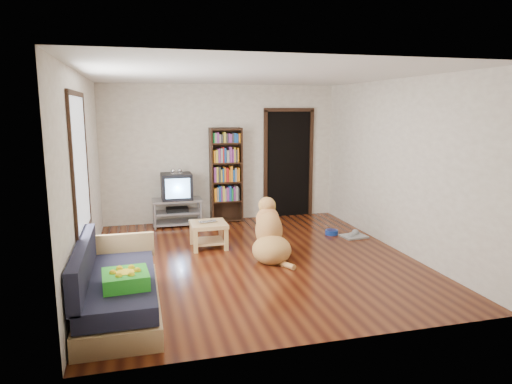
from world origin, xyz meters
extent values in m
plane|color=#57250F|center=(0.00, 0.00, 0.00)|extent=(5.00, 5.00, 0.00)
plane|color=white|center=(0.00, 0.00, 2.60)|extent=(5.00, 5.00, 0.00)
plane|color=silver|center=(0.00, 2.50, 1.30)|extent=(4.50, 0.00, 4.50)
plane|color=silver|center=(0.00, -2.50, 1.30)|extent=(4.50, 0.00, 4.50)
plane|color=silver|center=(-2.25, 0.00, 1.30)|extent=(0.00, 5.00, 5.00)
plane|color=silver|center=(2.25, 0.00, 1.30)|extent=(0.00, 5.00, 5.00)
cube|color=green|center=(-1.75, -1.68, 0.49)|extent=(0.47, 0.47, 0.15)
imported|color=silver|center=(-0.55, 0.70, 0.41)|extent=(0.32, 0.24, 0.02)
cylinder|color=navy|center=(1.63, 0.92, 0.04)|extent=(0.22, 0.22, 0.08)
cube|color=#A8A8A8|center=(1.93, 0.67, 0.01)|extent=(0.43, 0.36, 0.03)
cube|color=white|center=(-2.23, -0.50, 1.50)|extent=(0.02, 1.30, 1.60)
cube|color=black|center=(-2.23, -0.50, 2.32)|extent=(0.03, 1.42, 0.06)
cube|color=black|center=(-2.23, -0.50, 0.68)|extent=(0.03, 1.42, 0.06)
cube|color=black|center=(-2.23, -1.20, 1.50)|extent=(0.03, 0.06, 1.70)
cube|color=black|center=(-2.23, 0.20, 1.50)|extent=(0.03, 0.06, 1.70)
cube|color=black|center=(1.35, 2.48, 1.05)|extent=(0.90, 0.02, 2.10)
cube|color=black|center=(0.87, 2.47, 1.05)|extent=(0.07, 0.05, 2.14)
cube|color=black|center=(1.83, 2.47, 1.05)|extent=(0.07, 0.05, 2.14)
cube|color=black|center=(1.35, 2.47, 2.13)|extent=(1.03, 0.05, 0.07)
cube|color=#99999E|center=(-0.90, 2.25, 0.48)|extent=(0.90, 0.45, 0.04)
cube|color=#99999E|center=(-0.90, 2.25, 0.25)|extent=(0.86, 0.42, 0.03)
cube|color=#99999E|center=(-0.90, 2.25, 0.06)|extent=(0.90, 0.45, 0.04)
cylinder|color=#99999E|center=(-1.32, 2.05, 0.25)|extent=(0.04, 0.04, 0.50)
cylinder|color=#99999E|center=(-0.48, 2.05, 0.25)|extent=(0.04, 0.04, 0.50)
cylinder|color=#99999E|center=(-1.32, 2.45, 0.25)|extent=(0.04, 0.04, 0.50)
cylinder|color=#99999E|center=(-0.48, 2.45, 0.25)|extent=(0.04, 0.04, 0.50)
cube|color=black|center=(-0.90, 2.25, 0.30)|extent=(0.40, 0.30, 0.07)
cube|color=black|center=(-0.90, 2.25, 0.74)|extent=(0.55, 0.48, 0.48)
cube|color=black|center=(-0.90, 2.45, 0.74)|extent=(0.40, 0.14, 0.36)
cube|color=#8CBFF2|center=(-0.90, 2.00, 0.74)|extent=(0.44, 0.02, 0.36)
cube|color=silver|center=(-0.90, 2.20, 0.99)|extent=(0.20, 0.07, 0.02)
sphere|color=silver|center=(-0.96, 2.20, 1.04)|extent=(0.09, 0.09, 0.09)
sphere|color=silver|center=(-0.84, 2.20, 1.04)|extent=(0.09, 0.09, 0.09)
cube|color=black|center=(-0.23, 2.34, 0.90)|extent=(0.03, 0.30, 1.80)
cube|color=black|center=(0.34, 2.34, 0.90)|extent=(0.03, 0.30, 1.80)
cube|color=black|center=(0.05, 2.48, 0.90)|extent=(0.60, 0.02, 1.80)
cube|color=black|center=(0.05, 2.34, 0.03)|extent=(0.56, 0.28, 0.02)
cube|color=black|center=(0.05, 2.34, 0.40)|extent=(0.56, 0.28, 0.03)
cube|color=black|center=(0.05, 2.34, 0.77)|extent=(0.56, 0.28, 0.02)
cube|color=black|center=(0.05, 2.34, 1.14)|extent=(0.56, 0.28, 0.02)
cube|color=black|center=(0.05, 2.34, 1.51)|extent=(0.56, 0.28, 0.02)
cube|color=black|center=(0.05, 2.34, 1.77)|extent=(0.56, 0.28, 0.02)
cube|color=tan|center=(-1.83, -1.40, 0.11)|extent=(0.80, 1.80, 0.22)
cube|color=#1E1E2D|center=(-1.83, -1.40, 0.33)|extent=(0.74, 1.74, 0.18)
cube|color=#1E1E2D|center=(-2.17, -1.40, 0.60)|extent=(0.12, 1.74, 0.40)
cube|color=tan|center=(-1.83, -0.54, 0.50)|extent=(0.80, 0.06, 0.30)
cube|color=tan|center=(-0.55, 0.73, 0.37)|extent=(0.55, 0.55, 0.06)
cube|color=tan|center=(-0.55, 0.73, 0.10)|extent=(0.45, 0.45, 0.03)
cube|color=tan|center=(-0.79, 0.50, 0.17)|extent=(0.06, 0.06, 0.34)
cube|color=tan|center=(-0.32, 0.50, 0.17)|extent=(0.06, 0.06, 0.34)
cube|color=tan|center=(-0.79, 0.97, 0.17)|extent=(0.06, 0.06, 0.34)
cube|color=tan|center=(-0.32, 0.97, 0.17)|extent=(0.06, 0.06, 0.34)
ellipsoid|color=tan|center=(0.21, -0.17, 0.17)|extent=(0.62, 0.66, 0.41)
ellipsoid|color=tan|center=(0.24, 0.05, 0.40)|extent=(0.44, 0.48, 0.55)
ellipsoid|color=#CD844F|center=(0.25, 0.16, 0.53)|extent=(0.38, 0.35, 0.39)
ellipsoid|color=tan|center=(0.25, 0.23, 0.74)|extent=(0.28, 0.30, 0.24)
ellipsoid|color=tan|center=(0.27, 0.36, 0.71)|extent=(0.13, 0.22, 0.10)
sphere|color=black|center=(0.28, 0.46, 0.71)|extent=(0.05, 0.05, 0.05)
ellipsoid|color=#D7AA53|center=(0.16, 0.19, 0.73)|extent=(0.07, 0.09, 0.17)
ellipsoid|color=#B59945|center=(0.34, 0.17, 0.73)|extent=(0.07, 0.09, 0.17)
cylinder|color=#BE8549|center=(0.17, 0.28, 0.22)|extent=(0.10, 0.14, 0.45)
cylinder|color=tan|center=(0.34, 0.26, 0.22)|extent=(0.10, 0.14, 0.45)
sphere|color=#D78B52|center=(0.18, 0.34, 0.02)|extent=(0.12, 0.12, 0.12)
sphere|color=#BD7A48|center=(0.35, 0.32, 0.02)|extent=(0.12, 0.12, 0.12)
cylinder|color=#D8A353|center=(0.32, -0.42, 0.03)|extent=(0.23, 0.39, 0.09)
camera|label=1|loc=(-1.59, -6.14, 2.15)|focal=32.00mm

